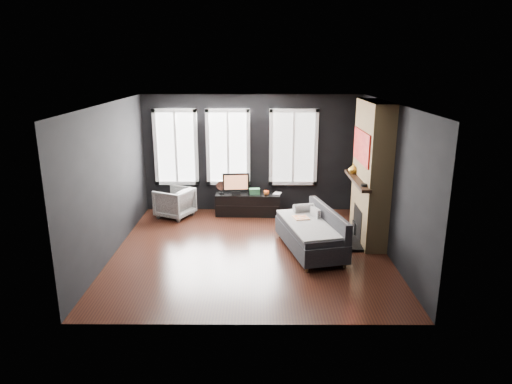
{
  "coord_description": "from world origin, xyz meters",
  "views": [
    {
      "loc": [
        0.13,
        -7.88,
        3.37
      ],
      "look_at": [
        0.1,
        0.3,
        1.05
      ],
      "focal_mm": 32.0,
      "sensor_mm": 36.0,
      "label": 1
    }
  ],
  "objects_px": {
    "sofa": "(310,231)",
    "armchair": "(175,201)",
    "monitor": "(236,182)",
    "mug": "(266,192)",
    "media_console": "(248,204)",
    "mantel_vase": "(353,169)",
    "book": "(274,189)"
  },
  "relations": [
    {
      "from": "sofa",
      "to": "mug",
      "type": "distance_m",
      "value": 2.15
    },
    {
      "from": "sofa",
      "to": "mantel_vase",
      "type": "relative_size",
      "value": 9.27
    },
    {
      "from": "media_console",
      "to": "monitor",
      "type": "xyz_separation_m",
      "value": [
        -0.27,
        0.0,
        0.52
      ]
    },
    {
      "from": "monitor",
      "to": "mug",
      "type": "bearing_deg",
      "value": -12.72
    },
    {
      "from": "monitor",
      "to": "mug",
      "type": "relative_size",
      "value": 4.94
    },
    {
      "from": "mug",
      "to": "mantel_vase",
      "type": "height_order",
      "value": "mantel_vase"
    },
    {
      "from": "sofa",
      "to": "mantel_vase",
      "type": "xyz_separation_m",
      "value": [
        0.95,
        1.05,
        0.93
      ]
    },
    {
      "from": "sofa",
      "to": "monitor",
      "type": "relative_size",
      "value": 3.02
    },
    {
      "from": "monitor",
      "to": "book",
      "type": "bearing_deg",
      "value": -3.48
    },
    {
      "from": "book",
      "to": "mantel_vase",
      "type": "distance_m",
      "value": 2.01
    },
    {
      "from": "book",
      "to": "sofa",
      "type": "bearing_deg",
      "value": -74.19
    },
    {
      "from": "armchair",
      "to": "media_console",
      "type": "height_order",
      "value": "armchair"
    },
    {
      "from": "book",
      "to": "mantel_vase",
      "type": "relative_size",
      "value": 1.12
    },
    {
      "from": "sofa",
      "to": "mantel_vase",
      "type": "distance_m",
      "value": 1.69
    },
    {
      "from": "sofa",
      "to": "armchair",
      "type": "height_order",
      "value": "sofa"
    },
    {
      "from": "mug",
      "to": "armchair",
      "type": "bearing_deg",
      "value": -178.5
    },
    {
      "from": "armchair",
      "to": "mug",
      "type": "distance_m",
      "value": 2.09
    },
    {
      "from": "armchair",
      "to": "monitor",
      "type": "xyz_separation_m",
      "value": [
        1.38,
        0.15,
        0.41
      ]
    },
    {
      "from": "monitor",
      "to": "mug",
      "type": "xyz_separation_m",
      "value": [
        0.69,
        -0.1,
        -0.21
      ]
    },
    {
      "from": "sofa",
      "to": "armchair",
      "type": "bearing_deg",
      "value": 132.56
    },
    {
      "from": "sofa",
      "to": "monitor",
      "type": "distance_m",
      "value": 2.59
    },
    {
      "from": "armchair",
      "to": "monitor",
      "type": "distance_m",
      "value": 1.45
    },
    {
      "from": "mug",
      "to": "mantel_vase",
      "type": "distance_m",
      "value": 2.11
    },
    {
      "from": "monitor",
      "to": "mantel_vase",
      "type": "height_order",
      "value": "mantel_vase"
    },
    {
      "from": "mantel_vase",
      "to": "media_console",
      "type": "bearing_deg",
      "value": 153.88
    },
    {
      "from": "media_console",
      "to": "mug",
      "type": "relative_size",
      "value": 11.79
    },
    {
      "from": "sofa",
      "to": "monitor",
      "type": "bearing_deg",
      "value": 111.81
    },
    {
      "from": "monitor",
      "to": "armchair",
      "type": "bearing_deg",
      "value": -178.34
    },
    {
      "from": "mug",
      "to": "mantel_vase",
      "type": "bearing_deg",
      "value": -29.01
    },
    {
      "from": "media_console",
      "to": "book",
      "type": "xyz_separation_m",
      "value": [
        0.59,
        0.02,
        0.36
      ]
    },
    {
      "from": "sofa",
      "to": "book",
      "type": "relative_size",
      "value": 8.3
    },
    {
      "from": "sofa",
      "to": "mug",
      "type": "height_order",
      "value": "sofa"
    }
  ]
}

